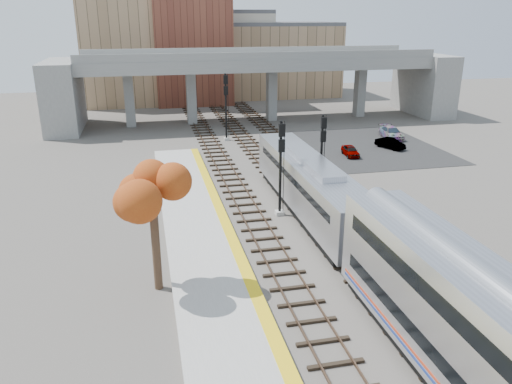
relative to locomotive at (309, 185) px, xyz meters
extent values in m
plane|color=#47423D|center=(-1.00, -10.61, -2.28)|extent=(160.00, 160.00, 0.00)
cube|color=#9E9E99|center=(-8.25, -10.61, -2.10)|extent=(4.50, 60.00, 0.35)
cube|color=yellow|center=(-6.35, -10.61, -1.92)|extent=(0.70, 60.00, 0.01)
cube|color=black|center=(-4.20, 1.89, -2.21)|extent=(2.50, 95.00, 0.14)
cube|color=brown|center=(-4.92, 1.89, -2.10)|extent=(0.07, 95.00, 0.14)
cube|color=brown|center=(-3.48, 1.89, -2.10)|extent=(0.07, 95.00, 0.14)
cube|color=black|center=(0.00, 1.89, -2.21)|extent=(2.50, 95.00, 0.14)
cube|color=brown|center=(-0.72, 1.89, -2.10)|extent=(0.07, 95.00, 0.14)
cube|color=brown|center=(0.72, 1.89, -2.10)|extent=(0.07, 95.00, 0.14)
cube|color=black|center=(4.00, 1.89, -2.21)|extent=(2.50, 95.00, 0.14)
cube|color=brown|center=(3.28, 1.89, -2.10)|extent=(0.07, 95.00, 0.14)
cube|color=brown|center=(4.72, 1.89, -2.10)|extent=(0.07, 95.00, 0.14)
cube|color=slate|center=(4.00, 34.39, 5.47)|extent=(46.00, 10.00, 1.50)
cube|color=slate|center=(4.00, 29.59, 6.72)|extent=(46.00, 0.20, 1.00)
cube|color=slate|center=(4.00, 39.19, 6.72)|extent=(46.00, 0.20, 1.00)
cube|color=slate|center=(-13.00, 34.39, 1.22)|extent=(1.20, 1.60, 7.00)
cube|color=slate|center=(-5.00, 34.39, 1.22)|extent=(1.20, 1.60, 7.00)
cube|color=slate|center=(6.00, 34.39, 1.22)|extent=(1.20, 1.60, 7.00)
cube|color=slate|center=(19.00, 34.39, 1.22)|extent=(1.20, 1.60, 7.00)
cube|color=slate|center=(-21.00, 34.39, 1.97)|extent=(4.00, 12.00, 8.50)
cube|color=slate|center=(29.00, 34.39, 1.97)|extent=(4.00, 12.00, 8.50)
cube|color=tan|center=(-11.00, 54.39, 5.72)|extent=(18.00, 14.00, 16.00)
cube|color=beige|center=(3.00, 59.39, 4.72)|extent=(16.00, 16.00, 14.00)
cube|color=#4C4C4F|center=(3.00, 59.39, 12.02)|extent=(16.00, 16.00, 0.60)
cube|color=brown|center=(-3.00, 51.39, 7.72)|extent=(12.00, 10.00, 20.00)
cube|color=tan|center=(13.00, 57.39, 3.72)|extent=(20.00, 14.00, 12.00)
cube|color=#4C4C4F|center=(13.00, 57.39, 10.02)|extent=(20.00, 14.00, 0.60)
cube|color=black|center=(13.00, 17.39, -2.26)|extent=(14.00, 18.00, 0.04)
cube|color=#A8AAB2|center=(0.00, -0.01, 0.07)|extent=(3.00, 19.00, 3.20)
cube|color=black|center=(0.00, 9.51, 0.67)|extent=(2.20, 0.06, 1.10)
cube|color=black|center=(0.00, -0.01, 0.67)|extent=(3.02, 16.15, 0.50)
cube|color=black|center=(0.00, -0.01, -1.78)|extent=(2.70, 17.10, 0.50)
cube|color=#A8AAB2|center=(0.00, -0.01, 1.87)|extent=(1.60, 9.50, 0.40)
cube|color=#9E9E99|center=(-2.10, 0.32, -2.13)|extent=(0.60, 0.60, 0.30)
cylinder|color=black|center=(-2.10, 0.32, 1.20)|extent=(0.20, 0.20, 6.96)
cube|color=black|center=(-2.10, 0.07, 4.08)|extent=(0.45, 0.18, 0.89)
cube|color=black|center=(-2.10, 0.07, 2.99)|extent=(0.45, 0.18, 0.89)
cube|color=#9E9E99|center=(2.00, 3.19, -2.13)|extent=(0.60, 0.60, 0.30)
cylinder|color=black|center=(2.00, 3.19, 1.06)|extent=(0.19, 0.19, 6.67)
cube|color=black|center=(2.00, 2.94, 3.82)|extent=(0.43, 0.18, 0.86)
cube|color=black|center=(2.00, 2.94, 2.77)|extent=(0.43, 0.18, 0.86)
cube|color=#9E9E99|center=(-2.10, 23.84, -2.13)|extent=(0.60, 0.60, 0.30)
cylinder|color=black|center=(-2.10, 23.84, 1.55)|extent=(0.22, 0.22, 7.65)
cube|color=black|center=(-2.10, 23.59, 4.71)|extent=(0.49, 0.18, 0.98)
cube|color=black|center=(-2.10, 23.59, 3.51)|extent=(0.49, 0.18, 0.98)
cylinder|color=#382619|center=(-11.17, -8.30, 0.20)|extent=(0.44, 0.44, 4.96)
ellipsoid|color=#AF5B17|center=(-11.17, -8.30, 3.03)|extent=(3.60, 3.60, 3.54)
imported|color=#99999E|center=(9.25, 14.17, -1.69)|extent=(1.58, 3.30, 1.09)
imported|color=#99999E|center=(14.68, 16.05, -1.67)|extent=(2.53, 3.62, 1.13)
imported|color=#99999E|center=(17.05, 20.42, -1.57)|extent=(2.24, 4.71, 1.33)
camera|label=1|loc=(-11.25, -32.36, 11.59)|focal=35.00mm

